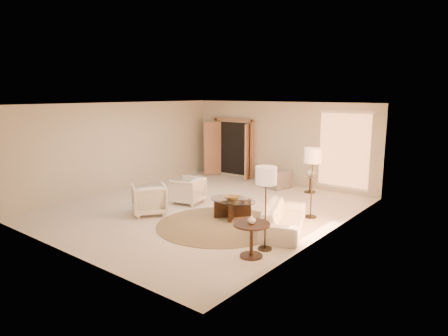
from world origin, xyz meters
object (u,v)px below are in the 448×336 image
Objects in this scene: end_vase at (252,219)px; floor_lamp_far at (266,179)px; floor_lamp_near at (313,159)px; armchair_left at (188,189)px; side_table at (310,182)px; sofa at (284,218)px; accent_chair at (274,175)px; coffee_table at (233,206)px; armchair_right at (149,198)px; bowl at (233,198)px; side_vase at (311,172)px; end_table at (251,234)px.

floor_lamp_far is at bearing 88.13° from end_vase.
floor_lamp_near reaches higher than floor_lamp_far.
floor_lamp_near is 10.46× the size of end_vase.
side_table is (2.17, 3.29, -0.08)m from armchair_left.
sofa is 2.19× the size of accent_chair.
floor_lamp_far is at bearing -35.80° from coffee_table.
armchair_left is 1.37m from armchair_right.
armchair_left is at bearing 171.46° from bowl.
floor_lamp_near reaches higher than side_table.
side_table is 1.46× the size of bowl.
sofa is 1.22× the size of floor_lamp_far.
side_vase is (2.23, 4.66, 0.23)m from armchair_right.
bowl is (-1.53, 0.10, 0.21)m from sofa.
side_vase is (0.00, 0.00, 0.33)m from side_table.
accent_chair is at bearing -157.64° from armchair_right.
side_table is at bearing -171.01° from armchair_right.
side_vase is (-1.42, 4.85, -0.78)m from floor_lamp_far.
armchair_left is 4.11m from end_vase.
end_table is 1.89× the size of bowl.
end_vase is (-0.01, -0.46, -0.69)m from floor_lamp_far.
floor_lamp_near is (0.02, 1.32, 1.20)m from sofa.
accent_chair is 5.82m from end_vase.
side_table is 3.23× the size of end_vase.
side_table is (-1.16, 3.66, 0.03)m from sofa.
end_table is at bearing 48.37° from armchair_left.
coffee_table is at bearing 69.26° from armchair_left.
side_table is 0.32× the size of floor_lamp_far.
bowl is at bearing -141.78° from floor_lamp_near.
side_vase is at bearing -162.73° from accent_chair.
coffee_table is 2.52m from end_vase.
bowl is at bearing 135.40° from end_vase.
bowl is 3.58m from side_vase.
armchair_left reaches higher than coffee_table.
armchair_right is 2.17m from coffee_table.
floor_lamp_near reaches higher than end_table.
bowl reaches higher than coffee_table.
accent_chair is 3.54m from coffee_table.
sofa is 1.66m from floor_lamp_far.
side_table is at bearing -4.97° from sofa.
coffee_table is at bearing 144.20° from floor_lamp_far.
bowl is at bearing -95.88° from side_table.
floor_lamp_far is at bearing 130.85° from accent_chair.
side_table is at bearing -162.73° from accent_chair.
sofa is 1.78m from floor_lamp_near.
coffee_table is at bearing 135.40° from end_vase.
floor_lamp_near is at bearing 38.22° from bowl.
floor_lamp_near reaches higher than armchair_left.
sofa is at bearing -3.70° from bowl.
side_vase is at bearing 84.12° from coffee_table.
floor_lamp_far is (1.78, -1.29, 1.15)m from coffee_table.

